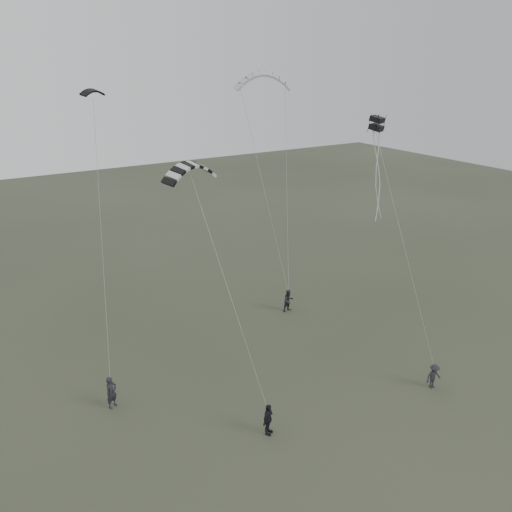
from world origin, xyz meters
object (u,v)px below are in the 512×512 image
flyer_right (289,301)px  flyer_center (268,419)px  kite_striped (190,165)px  kite_dark_small (92,90)px  flyer_far (434,376)px  flyer_left (111,392)px  kite_pale_large (263,74)px  kite_box (377,123)px

flyer_right → flyer_center: 13.54m
kite_striped → kite_dark_small: bearing=87.8°
flyer_far → kite_dark_small: kite_dark_small is taller
flyer_left → flyer_far: 18.16m
flyer_center → flyer_far: size_ratio=1.13×
flyer_center → kite_pale_large: kite_pale_large is taller
flyer_right → flyer_left: bearing=-166.1°
flyer_left → flyer_far: (16.29, -8.01, -0.17)m
flyer_far → kite_striped: (-11.41, 7.17, 12.18)m
flyer_left → kite_dark_small: 17.04m
kite_striped → flyer_far: bearing=-49.7°
flyer_center → kite_box: kite_box is taller
kite_dark_small → kite_striped: size_ratio=0.50×
kite_dark_small → kite_box: (12.72, -9.96, -1.64)m
flyer_right → kite_pale_large: kite_pale_large is taller
kite_box → flyer_right: bearing=73.0°
flyer_far → flyer_right: bearing=103.7°
flyer_left → kite_pale_large: size_ratio=0.44×
flyer_left → flyer_right: (14.68, 4.21, -0.08)m
flyer_right → flyer_far: size_ratio=1.11×
flyer_center → flyer_far: bearing=-43.8°
flyer_right → kite_striped: size_ratio=0.56×
flyer_far → kite_pale_large: (-0.47, 17.79, 16.05)m
flyer_center → kite_pale_large: (9.74, 16.01, 15.94)m
kite_box → kite_pale_large: bearing=65.2°
kite_striped → kite_box: kite_box is taller
flyer_center → kite_dark_small: size_ratio=1.15×
kite_pale_large → kite_striped: (-10.94, -10.61, -3.87)m
flyer_center → kite_dark_small: (-3.42, 13.51, 15.24)m
kite_dark_small → flyer_center: bearing=-103.6°
flyer_far → kite_pale_large: kite_pale_large is taller
flyer_center → flyer_left: bearing=100.3°
kite_dark_small → kite_striped: 8.99m
flyer_right → flyer_far: 12.33m
kite_dark_small → kite_box: 16.24m
kite_box → kite_dark_small: bearing=119.2°
flyer_right → kite_striped: kite_striped is taller
flyer_left → flyer_far: size_ratio=1.22×
flyer_far → kite_box: size_ratio=2.12×
flyer_far → kite_striped: size_ratio=0.51×
kite_pale_large → kite_box: size_ratio=5.82×
flyer_left → flyer_right: flyer_left is taller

